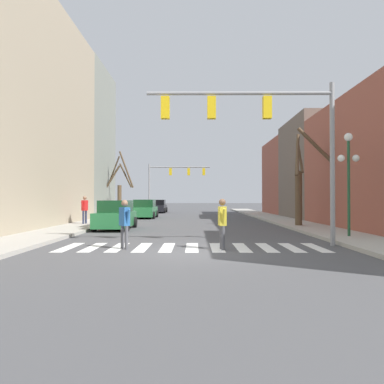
{
  "coord_description": "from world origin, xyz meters",
  "views": [
    {
      "loc": [
        0.1,
        -12.24,
        1.8
      ],
      "look_at": [
        -0.13,
        18.24,
        2.28
      ],
      "focal_mm": 35.0,
      "sensor_mm": 36.0,
      "label": 1
    }
  ],
  "objects_px": {
    "car_driving_away_lane": "(158,207)",
    "pedestrian_waiting_at_curb": "(222,220)",
    "traffic_signal_far": "(173,176)",
    "car_parked_right_mid": "(116,216)",
    "street_lamp_right_corner": "(349,163)",
    "street_tree_left_mid": "(303,180)",
    "traffic_signal_near": "(262,124)",
    "car_driving_toward_lane": "(145,209)",
    "pedestrian_crossing_street": "(124,220)",
    "pedestrian_on_right_sidewalk": "(85,207)",
    "street_tree_right_near": "(119,189)"
  },
  "relations": [
    {
      "from": "pedestrian_waiting_at_curb",
      "to": "street_tree_left_mid",
      "type": "bearing_deg",
      "value": -36.67
    },
    {
      "from": "traffic_signal_near",
      "to": "pedestrian_crossing_street",
      "type": "xyz_separation_m",
      "value": [
        -5.04,
        -0.93,
        -3.57
      ]
    },
    {
      "from": "pedestrian_crossing_street",
      "to": "pedestrian_waiting_at_curb",
      "type": "relative_size",
      "value": 0.98
    },
    {
      "from": "traffic_signal_near",
      "to": "pedestrian_crossing_street",
      "type": "bearing_deg",
      "value": -169.57
    },
    {
      "from": "traffic_signal_near",
      "to": "car_driving_away_lane",
      "type": "xyz_separation_m",
      "value": [
        -7.05,
        31.46,
        -3.86
      ]
    },
    {
      "from": "traffic_signal_far",
      "to": "pedestrian_crossing_street",
      "type": "xyz_separation_m",
      "value": [
        0.15,
        -31.06,
        -3.35
      ]
    },
    {
      "from": "street_tree_right_near",
      "to": "pedestrian_waiting_at_curb",
      "type": "bearing_deg",
      "value": -69.86
    },
    {
      "from": "pedestrian_on_right_sidewalk",
      "to": "street_tree_right_near",
      "type": "relative_size",
      "value": 0.29
    },
    {
      "from": "car_parked_right_mid",
      "to": "street_tree_right_near",
      "type": "height_order",
      "value": "street_tree_right_near"
    },
    {
      "from": "traffic_signal_near",
      "to": "car_driving_toward_lane",
      "type": "xyz_separation_m",
      "value": [
        -7.03,
        19.27,
        -3.82
      ]
    },
    {
      "from": "car_driving_toward_lane",
      "to": "street_tree_left_mid",
      "type": "relative_size",
      "value": 0.77
    },
    {
      "from": "street_lamp_right_corner",
      "to": "car_driving_toward_lane",
      "type": "height_order",
      "value": "street_lamp_right_corner"
    },
    {
      "from": "pedestrian_waiting_at_curb",
      "to": "pedestrian_crossing_street",
      "type": "bearing_deg",
      "value": 80.89
    },
    {
      "from": "street_lamp_right_corner",
      "to": "car_parked_right_mid",
      "type": "height_order",
      "value": "street_lamp_right_corner"
    },
    {
      "from": "car_driving_away_lane",
      "to": "street_tree_left_mid",
      "type": "height_order",
      "value": "street_tree_left_mid"
    },
    {
      "from": "traffic_signal_far",
      "to": "pedestrian_waiting_at_curb",
      "type": "relative_size",
      "value": 4.11
    },
    {
      "from": "street_tree_left_mid",
      "to": "traffic_signal_far",
      "type": "bearing_deg",
      "value": 112.72
    },
    {
      "from": "street_lamp_right_corner",
      "to": "street_tree_right_near",
      "type": "distance_m",
      "value": 23.04
    },
    {
      "from": "traffic_signal_far",
      "to": "street_tree_right_near",
      "type": "relative_size",
      "value": 1.21
    },
    {
      "from": "car_driving_toward_lane",
      "to": "pedestrian_on_right_sidewalk",
      "type": "bearing_deg",
      "value": 164.54
    },
    {
      "from": "street_tree_left_mid",
      "to": "street_tree_right_near",
      "type": "distance_m",
      "value": 18.28
    },
    {
      "from": "pedestrian_crossing_street",
      "to": "street_tree_right_near",
      "type": "bearing_deg",
      "value": -27.05
    },
    {
      "from": "street_lamp_right_corner",
      "to": "street_tree_left_mid",
      "type": "bearing_deg",
      "value": 91.89
    },
    {
      "from": "car_driving_toward_lane",
      "to": "pedestrian_on_right_sidewalk",
      "type": "height_order",
      "value": "pedestrian_on_right_sidewalk"
    },
    {
      "from": "traffic_signal_far",
      "to": "car_parked_right_mid",
      "type": "bearing_deg",
      "value": -94.73
    },
    {
      "from": "traffic_signal_near",
      "to": "pedestrian_on_right_sidewalk",
      "type": "relative_size",
      "value": 4.01
    },
    {
      "from": "pedestrian_on_right_sidewalk",
      "to": "car_parked_right_mid",
      "type": "bearing_deg",
      "value": -119.29
    },
    {
      "from": "pedestrian_crossing_street",
      "to": "pedestrian_waiting_at_curb",
      "type": "xyz_separation_m",
      "value": [
        3.44,
        -0.17,
        0.02
      ]
    },
    {
      "from": "traffic_signal_far",
      "to": "car_driving_toward_lane",
      "type": "xyz_separation_m",
      "value": [
        -1.83,
        -10.86,
        -3.6
      ]
    },
    {
      "from": "traffic_signal_near",
      "to": "car_driving_away_lane",
      "type": "relative_size",
      "value": 1.56
    },
    {
      "from": "pedestrian_crossing_street",
      "to": "pedestrian_on_right_sidewalk",
      "type": "distance_m",
      "value": 11.72
    },
    {
      "from": "street_lamp_right_corner",
      "to": "street_tree_left_mid",
      "type": "xyz_separation_m",
      "value": [
        -0.2,
        6.19,
        -0.42
      ]
    },
    {
      "from": "traffic_signal_far",
      "to": "street_lamp_right_corner",
      "type": "relative_size",
      "value": 1.62
    },
    {
      "from": "car_driving_away_lane",
      "to": "pedestrian_crossing_street",
      "type": "relative_size",
      "value": 2.64
    },
    {
      "from": "pedestrian_crossing_street",
      "to": "pedestrian_waiting_at_curb",
      "type": "bearing_deg",
      "value": -131.72
    },
    {
      "from": "traffic_signal_near",
      "to": "car_driving_toward_lane",
      "type": "bearing_deg",
      "value": 110.04
    },
    {
      "from": "traffic_signal_far",
      "to": "street_tree_left_mid",
      "type": "bearing_deg",
      "value": -67.28
    },
    {
      "from": "traffic_signal_near",
      "to": "pedestrian_crossing_street",
      "type": "distance_m",
      "value": 6.25
    },
    {
      "from": "traffic_signal_far",
      "to": "car_parked_right_mid",
      "type": "distance_m",
      "value": 23.24
    },
    {
      "from": "street_lamp_right_corner",
      "to": "pedestrian_waiting_at_curb",
      "type": "bearing_deg",
      "value": -150.45
    },
    {
      "from": "street_lamp_right_corner",
      "to": "street_tree_right_near",
      "type": "height_order",
      "value": "street_tree_right_near"
    },
    {
      "from": "car_parked_right_mid",
      "to": "pedestrian_on_right_sidewalk",
      "type": "distance_m",
      "value": 3.66
    },
    {
      "from": "traffic_signal_near",
      "to": "street_lamp_right_corner",
      "type": "bearing_deg",
      "value": 27.53
    },
    {
      "from": "car_driving_toward_lane",
      "to": "pedestrian_on_right_sidewalk",
      "type": "xyz_separation_m",
      "value": [
        -2.61,
        -9.42,
        0.42
      ]
    },
    {
      "from": "traffic_signal_near",
      "to": "pedestrian_waiting_at_curb",
      "type": "distance_m",
      "value": 4.05
    },
    {
      "from": "car_driving_away_lane",
      "to": "pedestrian_waiting_at_curb",
      "type": "distance_m",
      "value": 33.01
    },
    {
      "from": "pedestrian_on_right_sidewalk",
      "to": "street_tree_left_mid",
      "type": "bearing_deg",
      "value": -80.12
    },
    {
      "from": "traffic_signal_far",
      "to": "car_driving_away_lane",
      "type": "relative_size",
      "value": 1.59
    },
    {
      "from": "car_parked_right_mid",
      "to": "street_tree_left_mid",
      "type": "relative_size",
      "value": 0.73
    },
    {
      "from": "traffic_signal_near",
      "to": "street_tree_left_mid",
      "type": "height_order",
      "value": "traffic_signal_near"
    }
  ]
}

